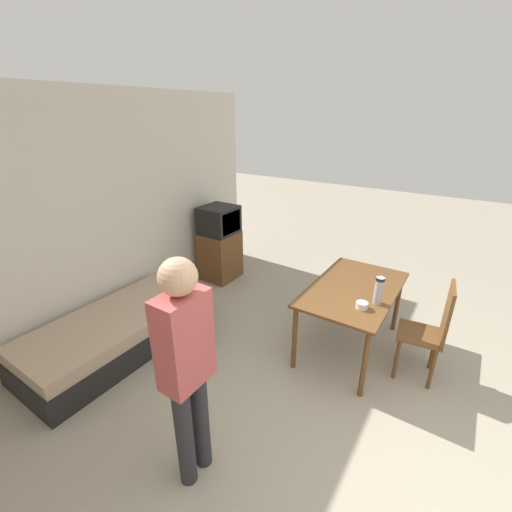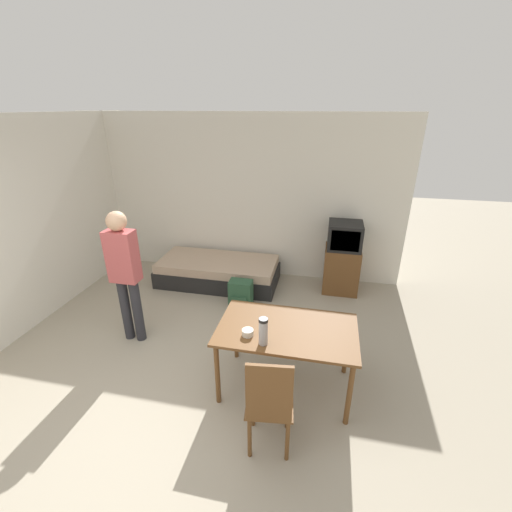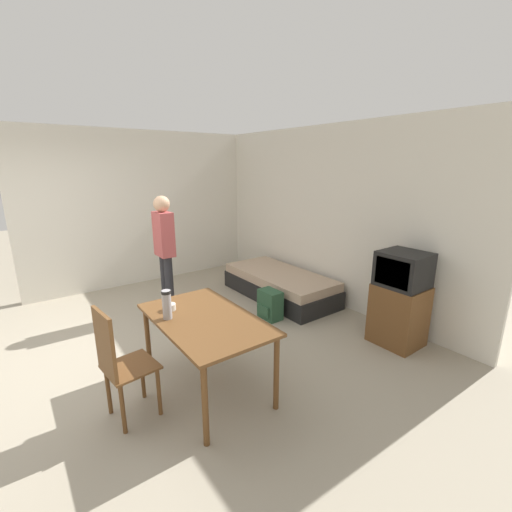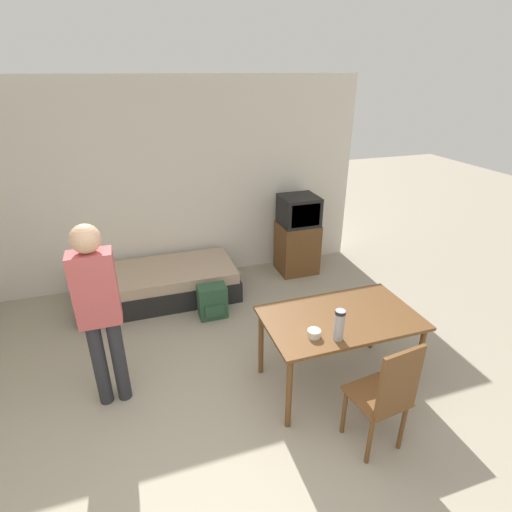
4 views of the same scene
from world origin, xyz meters
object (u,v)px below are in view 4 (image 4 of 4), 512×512
at_px(tv, 298,235).
at_px(dining_table, 340,324).
at_px(wooden_chair, 387,395).
at_px(backpack, 213,302).
at_px(person_standing, 98,306).
at_px(daybed, 160,284).
at_px(thermos_flask, 339,324).
at_px(mate_bowl, 314,333).

relative_size(tv, dining_table, 0.83).
bearing_deg(wooden_chair, backpack, 110.08).
bearing_deg(person_standing, wooden_chair, -31.67).
relative_size(daybed, thermos_flask, 7.24).
relative_size(thermos_flask, mate_bowl, 2.47).
xyz_separation_m(daybed, backpack, (0.56, -0.65, 0.00)).
xyz_separation_m(daybed, mate_bowl, (1.06, -2.31, 0.57)).
height_order(daybed, mate_bowl, mate_bowl).
xyz_separation_m(thermos_flask, backpack, (-0.67, 1.75, -0.69)).
xyz_separation_m(wooden_chair, person_standing, (-1.97, 1.21, 0.43)).
bearing_deg(tv, mate_bowl, -110.99).
distance_m(daybed, mate_bowl, 2.61).
xyz_separation_m(thermos_flask, mate_bowl, (-0.17, 0.09, -0.12)).
xyz_separation_m(tv, mate_bowl, (-0.95, -2.48, 0.21)).
xyz_separation_m(tv, person_standing, (-2.60, -1.86, 0.43)).
distance_m(tv, thermos_flask, 2.71).
relative_size(daybed, wooden_chair, 1.94).
height_order(daybed, tv, tv).
bearing_deg(dining_table, thermos_flask, -123.47).
bearing_deg(dining_table, daybed, 123.87).
height_order(tv, mate_bowl, tv).
xyz_separation_m(dining_table, wooden_chair, (-0.04, -0.79, -0.10)).
height_order(tv, wooden_chair, tv).
height_order(dining_table, wooden_chair, wooden_chair).
bearing_deg(wooden_chair, tv, 78.39).
xyz_separation_m(dining_table, thermos_flask, (-0.19, -0.28, 0.23)).
distance_m(wooden_chair, backpack, 2.43).
xyz_separation_m(dining_table, mate_bowl, (-0.36, -0.19, 0.11)).
relative_size(dining_table, thermos_flask, 5.02).
distance_m(thermos_flask, mate_bowl, 0.23).
bearing_deg(wooden_chair, thermos_flask, 106.64).
height_order(wooden_chair, mate_bowl, wooden_chair).
bearing_deg(thermos_flask, daybed, 117.19).
bearing_deg(backpack, tv, 29.30).
height_order(dining_table, thermos_flask, thermos_flask).
bearing_deg(wooden_chair, daybed, 115.48).
distance_m(wooden_chair, thermos_flask, 0.62).
distance_m(dining_table, thermos_flask, 0.41).
height_order(tv, thermos_flask, tv).
bearing_deg(thermos_flask, person_standing, 158.61).
bearing_deg(daybed, person_standing, -109.08).
height_order(person_standing, mate_bowl, person_standing).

